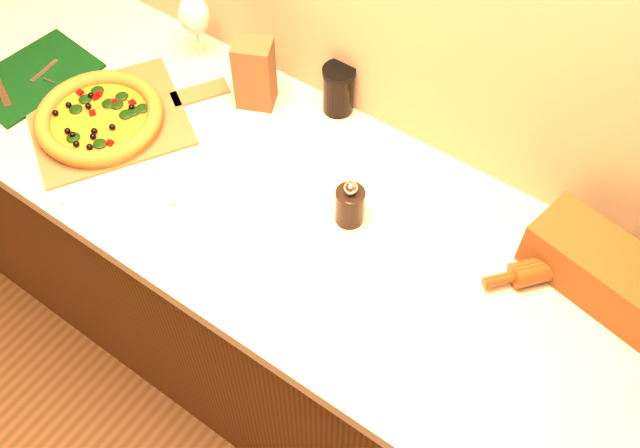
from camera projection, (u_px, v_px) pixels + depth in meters
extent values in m
cube|color=#42210E|center=(304.00, 308.00, 1.98)|extent=(2.80, 0.65, 0.86)
cube|color=beige|center=(300.00, 211.00, 1.61)|extent=(2.84, 0.68, 0.04)
cube|color=brown|center=(108.00, 120.00, 1.75)|extent=(0.47, 0.48, 0.01)
cube|color=brown|center=(200.00, 93.00, 1.80)|extent=(0.12, 0.15, 0.01)
cylinder|color=#B36C2C|center=(101.00, 121.00, 1.73)|extent=(0.29, 0.29, 0.01)
cylinder|color=yellow|center=(100.00, 118.00, 1.72)|extent=(0.24, 0.24, 0.01)
torus|color=brown|center=(99.00, 116.00, 1.71)|extent=(0.31, 0.31, 0.04)
ellipsoid|color=black|center=(121.00, 117.00, 1.71)|extent=(0.03, 0.03, 0.01)
sphere|color=black|center=(82.00, 113.00, 1.71)|extent=(0.02, 0.02, 0.02)
cube|color=#860604|center=(90.00, 131.00, 1.68)|extent=(0.02, 0.02, 0.01)
cube|color=black|center=(33.00, 76.00, 1.83)|extent=(0.25, 0.33, 0.01)
cube|color=silver|center=(45.00, 71.00, 1.83)|extent=(0.02, 0.10, 0.01)
cylinder|color=silver|center=(49.00, 81.00, 1.82)|extent=(0.03, 0.01, 0.01)
cube|color=silver|center=(2.00, 91.00, 1.79)|extent=(0.12, 0.07, 0.00)
cylinder|color=black|center=(14.00, 119.00, 1.75)|extent=(0.03, 0.03, 0.01)
cylinder|color=black|center=(350.00, 206.00, 1.54)|extent=(0.06, 0.06, 0.09)
sphere|color=silver|center=(351.00, 188.00, 1.49)|extent=(0.03, 0.03, 0.03)
cylinder|color=#52240E|center=(574.00, 262.00, 1.48)|extent=(0.22, 0.25, 0.06)
cylinder|color=#52240E|center=(498.00, 280.00, 1.45)|extent=(0.06, 0.06, 0.02)
cube|color=#603812|center=(626.00, 287.00, 1.41)|extent=(0.43, 0.21, 0.11)
cylinder|color=silver|center=(202.00, 59.00, 1.88)|extent=(0.07, 0.07, 0.00)
cylinder|color=silver|center=(199.00, 45.00, 1.84)|extent=(0.01, 0.01, 0.09)
ellipsoid|color=silver|center=(194.00, 15.00, 1.76)|extent=(0.08, 0.08, 0.10)
cube|color=brown|center=(255.00, 74.00, 1.71)|extent=(0.11, 0.10, 0.18)
cylinder|color=black|center=(338.00, 92.00, 1.73)|extent=(0.08, 0.08, 0.11)
cylinder|color=black|center=(339.00, 72.00, 1.67)|extent=(0.08, 0.08, 0.01)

